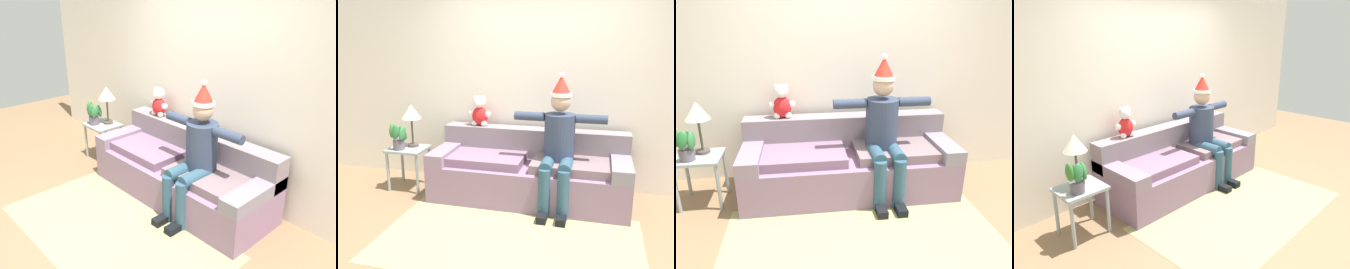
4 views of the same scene
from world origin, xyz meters
TOP-DOWN VIEW (x-y plane):
  - ground_plane at (0.00, 0.00)m, footprint 10.00×10.00m
  - back_wall at (0.00, 1.55)m, footprint 7.00×0.10m
  - couch at (0.00, 1.04)m, footprint 2.28×0.85m
  - person_seated at (0.34, 0.88)m, footprint 1.02×0.77m
  - teddy_bear at (-0.70, 1.30)m, footprint 0.29×0.17m
  - side_table at (-1.55, 0.96)m, footprint 0.46×0.41m
  - table_lamp at (-1.52, 1.04)m, footprint 0.24×0.24m
  - potted_plant at (-1.62, 0.87)m, footprint 0.23×0.22m
  - area_rug at (0.00, 0.02)m, footprint 2.47×1.40m

SIDE VIEW (x-z plane):
  - ground_plane at x=0.00m, z-range 0.00..0.00m
  - area_rug at x=0.00m, z-range 0.00..0.01m
  - couch at x=0.00m, z-range -0.08..0.72m
  - side_table at x=-1.55m, z-range 0.17..0.70m
  - potted_plant at x=-1.62m, z-range 0.53..0.87m
  - person_seated at x=0.34m, z-range 0.01..1.52m
  - table_lamp at x=-1.52m, z-range 0.69..1.23m
  - teddy_bear at x=-0.70m, z-range 0.78..1.16m
  - back_wall at x=0.00m, z-range 0.00..2.70m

